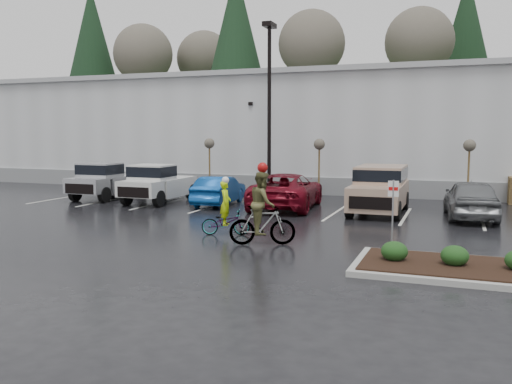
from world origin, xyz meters
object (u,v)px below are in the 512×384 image
(fire_lane_sign, at_px, (393,208))
(car_grey, at_px, (471,199))
(sapling_west, at_px, (209,146))
(car_blue, at_px, (219,190))
(car_red, at_px, (287,191))
(pickup_white, at_px, (161,183))
(cyclist_hivis, at_px, (226,217))
(sapling_east, at_px, (469,149))
(suv_tan, at_px, (379,190))
(pickup_silver, at_px, (110,180))
(sapling_mid, at_px, (319,147))
(lamppost, at_px, (269,91))
(cyclist_olive, at_px, (262,216))

(fire_lane_sign, distance_m, car_grey, 8.51)
(fire_lane_sign, bearing_deg, sapling_west, 132.67)
(car_blue, distance_m, car_red, 3.42)
(pickup_white, relative_size, cyclist_hivis, 2.56)
(sapling_east, xyz_separation_m, fire_lane_sign, (-2.20, -12.80, -1.32))
(sapling_west, bearing_deg, suv_tan, -23.35)
(car_blue, bearing_deg, sapling_west, -64.67)
(car_red, bearing_deg, pickup_white, -4.83)
(suv_tan, bearing_deg, car_grey, -2.60)
(car_blue, distance_m, cyclist_hivis, 7.89)
(fire_lane_sign, relative_size, car_grey, 0.46)
(car_red, bearing_deg, car_grey, 172.58)
(pickup_silver, relative_size, car_grey, 1.08)
(fire_lane_sign, xyz_separation_m, pickup_silver, (-15.83, 8.86, -0.43))
(sapling_east, bearing_deg, pickup_white, -163.42)
(sapling_mid, bearing_deg, pickup_white, -148.62)
(fire_lane_sign, bearing_deg, lamppost, 123.46)
(sapling_east, height_order, cyclist_olive, sapling_east)
(cyclist_hivis, bearing_deg, fire_lane_sign, -119.36)
(sapling_mid, relative_size, car_blue, 0.75)
(sapling_east, bearing_deg, car_grey, -89.23)
(pickup_white, height_order, car_grey, pickup_white)
(cyclist_hivis, bearing_deg, cyclist_olive, -138.96)
(lamppost, relative_size, car_grey, 1.91)
(fire_lane_sign, bearing_deg, cyclist_olive, 177.21)
(car_blue, distance_m, car_grey, 11.46)
(pickup_white, bearing_deg, suv_tan, -0.46)
(sapling_mid, distance_m, pickup_silver, 11.38)
(sapling_mid, height_order, pickup_silver, sapling_mid)
(lamppost, distance_m, pickup_white, 7.42)
(sapling_east, bearing_deg, car_blue, -158.89)
(car_red, bearing_deg, sapling_west, -40.88)
(pickup_silver, bearing_deg, car_grey, -2.14)
(lamppost, xyz_separation_m, suv_tan, (6.31, -3.45, -4.66))
(fire_lane_sign, relative_size, cyclist_hivis, 1.08)
(cyclist_hivis, height_order, cyclist_olive, cyclist_olive)
(sapling_mid, height_order, car_grey, sapling_mid)
(sapling_mid, xyz_separation_m, car_red, (-0.48, -4.31, -1.91))
(car_blue, xyz_separation_m, car_grey, (11.46, -0.22, 0.12))
(sapling_east, bearing_deg, fire_lane_sign, -99.75)
(car_red, height_order, cyclist_hivis, cyclist_hivis)
(car_blue, bearing_deg, cyclist_hivis, 110.60)
(car_grey, bearing_deg, suv_tan, -7.51)
(lamppost, xyz_separation_m, car_grey, (10.06, -3.62, -4.86))
(lamppost, height_order, pickup_silver, lamppost)
(cyclist_hivis, distance_m, cyclist_olive, 2.09)
(car_blue, height_order, car_grey, car_grey)
(car_blue, relative_size, car_grey, 0.89)
(car_grey, height_order, cyclist_olive, cyclist_olive)
(sapling_west, relative_size, car_grey, 0.66)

